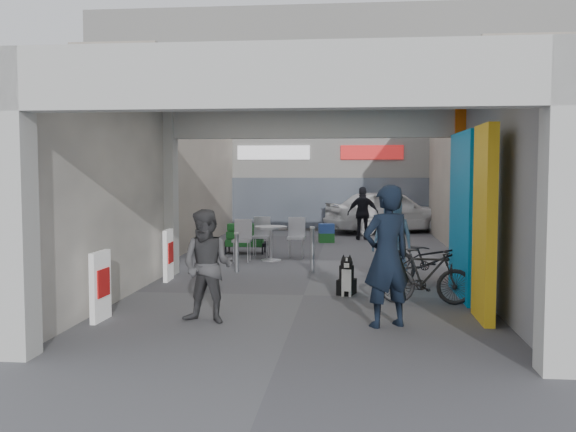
# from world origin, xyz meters

# --- Properties ---
(ground) EXTENTS (90.00, 90.00, 0.00)m
(ground) POSITION_xyz_m (0.00, 0.00, 0.00)
(ground) COLOR #525257
(ground) RESTS_ON ground
(arcade_canopy) EXTENTS (6.40, 6.45, 6.40)m
(arcade_canopy) POSITION_xyz_m (0.54, -0.82, 2.30)
(arcade_canopy) COLOR #BABAB5
(arcade_canopy) RESTS_ON ground
(far_building) EXTENTS (18.00, 4.08, 8.00)m
(far_building) POSITION_xyz_m (-0.00, 13.99, 3.99)
(far_building) COLOR white
(far_building) RESTS_ON ground
(plaza_bldg_left) EXTENTS (2.00, 9.00, 5.00)m
(plaza_bldg_left) POSITION_xyz_m (-4.50, 7.50, 2.50)
(plaza_bldg_left) COLOR #BAAE9A
(plaza_bldg_left) RESTS_ON ground
(plaza_bldg_right) EXTENTS (2.00, 9.00, 5.00)m
(plaza_bldg_right) POSITION_xyz_m (4.50, 7.50, 2.50)
(plaza_bldg_right) COLOR #BAAE9A
(plaza_bldg_right) RESTS_ON ground
(bollard_left) EXTENTS (0.09, 0.09, 0.83)m
(bollard_left) POSITION_xyz_m (-1.60, 2.36, 0.42)
(bollard_left) COLOR #92949A
(bollard_left) RESTS_ON ground
(bollard_center) EXTENTS (0.09, 0.09, 0.96)m
(bollard_center) POSITION_xyz_m (-0.00, 2.44, 0.48)
(bollard_center) COLOR #92949A
(bollard_center) RESTS_ON ground
(bollard_right) EXTENTS (0.09, 0.09, 0.96)m
(bollard_right) POSITION_xyz_m (1.68, 2.31, 0.48)
(bollard_right) COLOR #92949A
(bollard_right) RESTS_ON ground
(advert_board_near) EXTENTS (0.12, 0.55, 1.00)m
(advert_board_near) POSITION_xyz_m (-2.75, -2.17, 0.51)
(advert_board_near) COLOR silver
(advert_board_near) RESTS_ON ground
(advert_board_far) EXTENTS (0.12, 0.55, 1.00)m
(advert_board_far) POSITION_xyz_m (-2.75, 1.23, 0.51)
(advert_board_far) COLOR silver
(advert_board_far) RESTS_ON ground
(cafe_set) EXTENTS (1.64, 1.32, 0.99)m
(cafe_set) POSITION_xyz_m (-1.23, 4.51, 0.35)
(cafe_set) COLOR #B3B3B8
(cafe_set) RESTS_ON ground
(produce_stand) EXTENTS (1.15, 0.62, 0.76)m
(produce_stand) POSITION_xyz_m (-1.94, 5.51, 0.30)
(produce_stand) COLOR black
(produce_stand) RESTS_ON ground
(crate_stack) EXTENTS (0.50, 0.42, 0.56)m
(crate_stack) POSITION_xyz_m (0.06, 8.26, 0.28)
(crate_stack) COLOR #185720
(crate_stack) RESTS_ON ground
(border_collie) EXTENTS (0.26, 0.52, 0.72)m
(border_collie) POSITION_xyz_m (0.74, 0.06, 0.28)
(border_collie) COLOR black
(border_collie) RESTS_ON ground
(man_with_dog) EXTENTS (0.85, 0.74, 1.96)m
(man_with_dog) POSITION_xyz_m (1.30, -2.11, 0.98)
(man_with_dog) COLOR black
(man_with_dog) RESTS_ON ground
(man_back_turned) EXTENTS (0.89, 0.75, 1.60)m
(man_back_turned) POSITION_xyz_m (-1.20, -2.12, 0.80)
(man_back_turned) COLOR #3E3E41
(man_back_turned) RESTS_ON ground
(man_elderly) EXTENTS (0.92, 0.73, 1.65)m
(man_elderly) POSITION_xyz_m (1.64, 2.12, 0.82)
(man_elderly) COLOR #5884AB
(man_elderly) RESTS_ON ground
(man_crates) EXTENTS (1.01, 0.52, 1.65)m
(man_crates) POSITION_xyz_m (1.16, 9.09, 0.83)
(man_crates) COLOR black
(man_crates) RESTS_ON ground
(bicycle_front) EXTENTS (2.08, 1.34, 1.03)m
(bicycle_front) POSITION_xyz_m (2.30, 0.94, 0.51)
(bicycle_front) COLOR black
(bicycle_front) RESTS_ON ground
(bicycle_rear) EXTENTS (1.52, 0.50, 0.90)m
(bicycle_rear) POSITION_xyz_m (2.01, -0.54, 0.45)
(bicycle_rear) COLOR black
(bicycle_rear) RESTS_ON ground
(white_van) EXTENTS (4.77, 3.34, 1.51)m
(white_van) POSITION_xyz_m (2.10, 11.50, 0.75)
(white_van) COLOR white
(white_van) RESTS_ON ground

